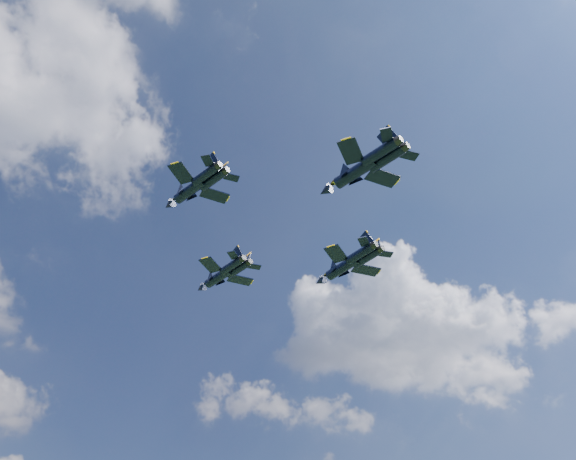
{
  "coord_description": "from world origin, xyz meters",
  "views": [
    {
      "loc": [
        -39.98,
        -62.59,
        3.29
      ],
      "look_at": [
        6.65,
        -4.26,
        63.52
      ],
      "focal_mm": 35.0,
      "sensor_mm": 36.0,
      "label": 1
    }
  ],
  "objects_px": {
    "jet_left": "(188,191)",
    "jet_slot": "(353,173)",
    "jet_lead": "(217,278)",
    "jet_right": "(341,268)"
  },
  "relations": [
    {
      "from": "jet_lead",
      "to": "jet_right",
      "type": "relative_size",
      "value": 0.92
    },
    {
      "from": "jet_left",
      "to": "jet_slot",
      "type": "xyz_separation_m",
      "value": [
        19.4,
        -16.54,
        3.03
      ]
    },
    {
      "from": "jet_lead",
      "to": "jet_right",
      "type": "height_order",
      "value": "jet_right"
    },
    {
      "from": "jet_left",
      "to": "jet_right",
      "type": "height_order",
      "value": "jet_right"
    },
    {
      "from": "jet_lead",
      "to": "jet_left",
      "type": "xyz_separation_m",
      "value": [
        -18.8,
        -21.26,
        -3.11
      ]
    },
    {
      "from": "jet_lead",
      "to": "jet_right",
      "type": "xyz_separation_m",
      "value": [
        16.78,
        -17.58,
        -0.03
      ]
    },
    {
      "from": "jet_left",
      "to": "jet_right",
      "type": "relative_size",
      "value": 0.83
    },
    {
      "from": "jet_left",
      "to": "jet_slot",
      "type": "bearing_deg",
      "value": -49.39
    },
    {
      "from": "jet_left",
      "to": "jet_slot",
      "type": "height_order",
      "value": "jet_slot"
    },
    {
      "from": "jet_lead",
      "to": "jet_slot",
      "type": "bearing_deg",
      "value": -94.73
    }
  ]
}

